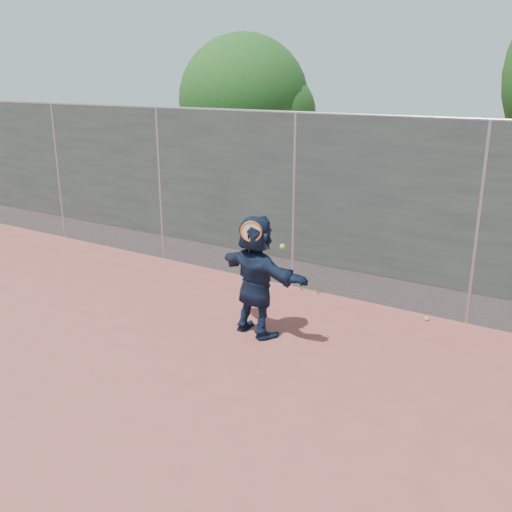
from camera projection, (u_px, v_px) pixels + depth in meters
The scene contains 7 objects.
ground at pixel (161, 366), 7.33m from camera, with size 80.00×80.00×0.00m, color #9E4C42.
player at pixel (256, 276), 8.02m from camera, with size 1.63×0.52×1.76m, color #142037.
ball_ground at pixel (427, 319), 8.68m from camera, with size 0.07×0.07×0.07m, color #A5D42F.
fence at pixel (294, 198), 9.67m from camera, with size 20.00×0.06×3.03m.
swing_action at pixel (254, 234), 7.61m from camera, with size 0.64×0.16×0.51m.
tree_left at pixel (250, 104), 13.17m from camera, with size 3.15×3.00×4.53m.
weed_clump at pixel (304, 284), 9.87m from camera, with size 0.68×0.07×0.30m.
Camera 1 is at (4.54, -4.89, 3.57)m, focal length 40.00 mm.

